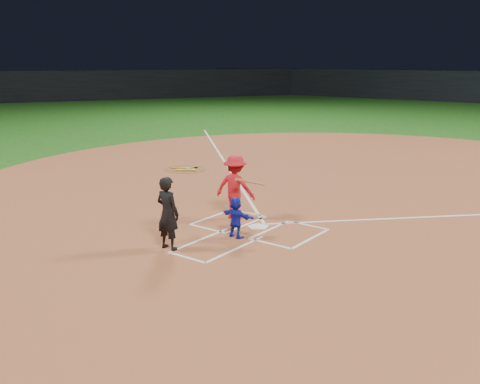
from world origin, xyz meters
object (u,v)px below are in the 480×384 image
Objects in this scene: batter_at_plate at (235,187)px; on_deck_circle at (185,169)px; home_plate at (258,227)px; catcher at (236,217)px; umpire at (168,213)px.

on_deck_circle is at bearing 143.65° from batter_at_plate.
batter_at_plate reaches higher than on_deck_circle.
catcher is (0.04, -1.02, 0.51)m from home_plate.
on_deck_circle is at bearing -35.13° from catcher.
catcher is 0.58× the size of batter_at_plate.
umpire is at bearing -84.71° from batter_at_plate.
umpire reaches higher than home_plate.
batter_at_plate is at bearing -48.04° from catcher.
umpire reaches higher than on_deck_circle.
catcher reaches higher than home_plate.
batter_at_plate is at bearing -84.53° from umpire.
home_plate is at bearing -33.96° from on_deck_circle.
batter_at_plate is at bearing -17.34° from home_plate.
home_plate is 1.14m from catcher.
home_plate reaches higher than on_deck_circle.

